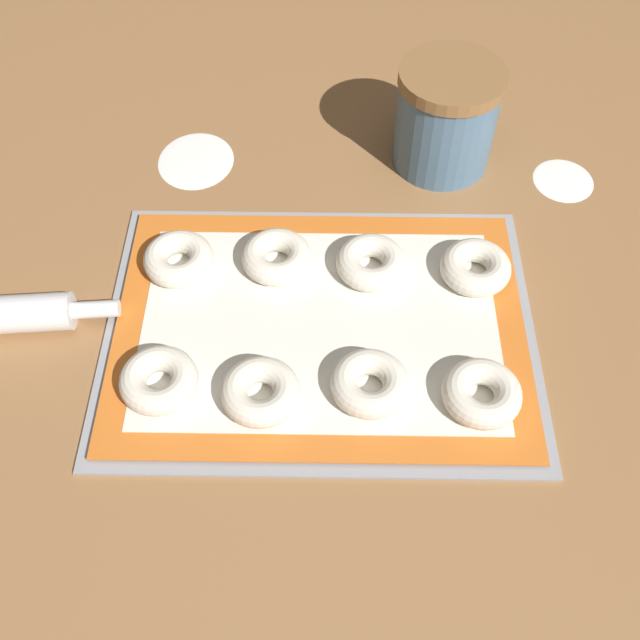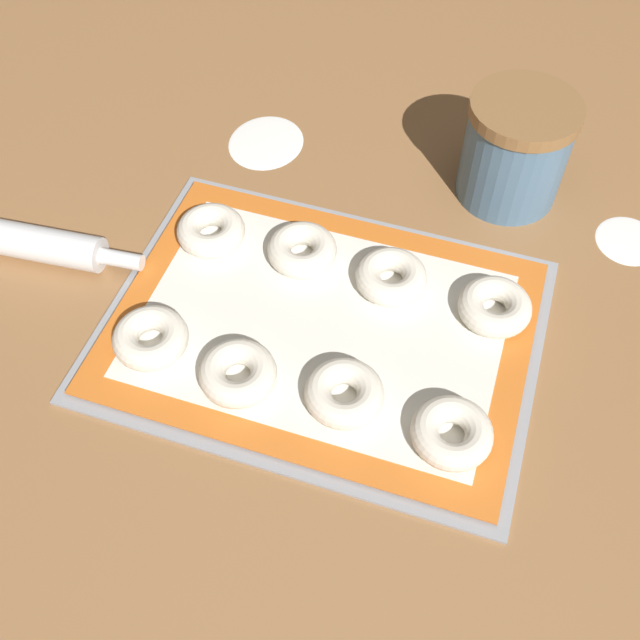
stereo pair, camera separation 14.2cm
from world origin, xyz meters
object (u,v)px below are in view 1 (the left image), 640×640
object	(u,v)px
bagel_back_far_left	(179,259)
bagel_back_far_right	(475,268)
bagel_back_mid_right	(371,263)
flour_canister	(446,117)
bagel_front_mid_left	(260,392)
bagel_front_mid_right	(370,384)
bagel_back_mid_left	(277,257)
baking_tray	(320,331)
bagel_front_far_left	(159,380)
bagel_front_far_right	(482,393)

from	to	relation	value
bagel_back_far_left	bagel_back_far_right	world-z (taller)	same
bagel_back_mid_right	bagel_back_far_right	world-z (taller)	same
bagel_back_far_right	flour_canister	size ratio (longest dim) A/B	0.60
bagel_front_mid_left	flour_canister	distance (m)	0.43
bagel_front_mid_right	bagel_back_far_left	distance (m)	0.27
bagel_back_mid_left	bagel_front_mid_right	bearing A→B (deg)	-58.63
baking_tray	bagel_back_far_right	size ratio (longest dim) A/B	5.84
baking_tray	bagel_back_far_right	distance (m)	0.19
bagel_front_mid_left	bagel_back_far_left	xyz separation A→B (m)	(-0.10, 0.17, 0.00)
bagel_front_far_left	bagel_front_mid_right	size ratio (longest dim) A/B	1.00
baking_tray	bagel_front_far_right	size ratio (longest dim) A/B	5.84
bagel_front_mid_left	bagel_back_mid_left	distance (m)	0.18
bagel_back_far_left	bagel_back_mid_left	xyz separation A→B (m)	(0.11, 0.00, 0.00)
bagel_back_far_right	bagel_back_mid_left	bearing A→B (deg)	176.82
bagel_back_mid_right	bagel_back_far_left	bearing A→B (deg)	179.46
bagel_front_far_left	bagel_back_mid_left	distance (m)	0.20
bagel_back_mid_left	bagel_back_far_left	bearing A→B (deg)	-177.50
bagel_back_far_left	flour_canister	xyz separation A→B (m)	(0.31, 0.20, 0.04)
bagel_front_far_right	bagel_back_far_left	bearing A→B (deg)	152.06
bagel_back_far_left	bagel_back_mid_right	xyz separation A→B (m)	(0.22, -0.00, 0.00)
bagel_back_far_left	flour_canister	distance (m)	0.37
bagel_back_far_left	flour_canister	world-z (taller)	flour_canister
bagel_front_mid_right	bagel_front_far_right	distance (m)	0.11
baking_tray	bagel_back_mid_left	xyz separation A→B (m)	(-0.05, 0.09, 0.02)
flour_canister	bagel_back_mid_right	bearing A→B (deg)	-115.40
bagel_back_mid_right	baking_tray	bearing A→B (deg)	-124.80
bagel_front_mid_left	bagel_front_far_left	bearing A→B (deg)	173.42
bagel_back_mid_left	bagel_back_mid_right	bearing A→B (deg)	-3.69
bagel_back_far_left	bagel_back_mid_left	distance (m)	0.11
bagel_front_mid_left	bagel_front_mid_right	bearing A→B (deg)	5.81
bagel_front_mid_left	bagel_back_mid_right	world-z (taller)	same
bagel_front_mid_right	bagel_back_mid_left	size ratio (longest dim) A/B	1.00
baking_tray	flour_canister	xyz separation A→B (m)	(0.15, 0.28, 0.06)
baking_tray	bagel_front_mid_right	world-z (taller)	bagel_front_mid_right
bagel_front_mid_right	flour_canister	world-z (taller)	flour_canister
baking_tray	bagel_back_mid_left	distance (m)	0.10
bagel_front_far_left	bagel_back_mid_left	xyz separation A→B (m)	(0.11, 0.16, 0.00)
bagel_front_mid_left	flour_canister	size ratio (longest dim) A/B	0.60
flour_canister	bagel_back_mid_left	bearing A→B (deg)	-136.08
bagel_front_mid_left	bagel_back_far_left	distance (m)	0.20
bagel_front_far_right	bagel_back_far_left	xyz separation A→B (m)	(-0.32, 0.17, 0.00)
bagel_back_far_left	bagel_back_far_right	distance (m)	0.33
baking_tray	bagel_back_mid_left	bearing A→B (deg)	119.83
flour_canister	bagel_front_far_right	bearing A→B (deg)	-88.58
bagel_front_far_left	bagel_back_far_left	bearing A→B (deg)	90.18
bagel_front_far_left	bagel_front_mid_left	bearing A→B (deg)	-6.58
bagel_back_far_left	baking_tray	bearing A→B (deg)	-27.30
bagel_back_far_right	bagel_back_mid_right	bearing A→B (deg)	177.29
bagel_front_far_right	baking_tray	bearing A→B (deg)	151.43
bagel_front_mid_left	bagel_back_far_left	size ratio (longest dim) A/B	1.00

